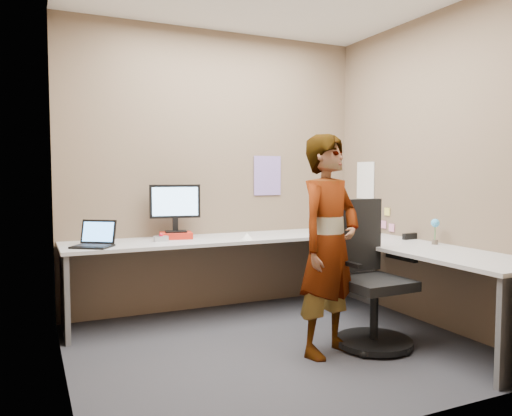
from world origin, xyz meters
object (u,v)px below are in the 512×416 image
desk (301,259)px  person (329,245)px  monitor (175,204)px  office_chair (369,287)px

desk → person: (-0.15, -0.66, 0.21)m
desk → monitor: monitor is taller
monitor → desk: bearing=-28.1°
monitor → office_chair: size_ratio=0.42×
office_chair → person: (-0.39, -0.03, 0.35)m
desk → person: size_ratio=1.85×
desk → person: 0.71m
desk → monitor: size_ratio=6.53×
desk → person: person is taller
desk → office_chair: bearing=-69.1°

